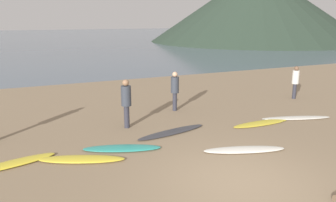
% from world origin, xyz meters
% --- Properties ---
extents(ground_plane, '(120.00, 120.00, 0.20)m').
position_xyz_m(ground_plane, '(0.00, 10.00, -0.10)').
color(ground_plane, '#8C7559').
rests_on(ground_plane, ground).
extents(ocean_water, '(140.00, 100.00, 0.01)m').
position_xyz_m(ocean_water, '(0.00, 63.96, 0.00)').
color(ocean_water, slate).
rests_on(ocean_water, ground).
extents(headland_hill, '(34.76, 34.76, 11.60)m').
position_xyz_m(headland_hill, '(31.82, 39.70, 5.80)').
color(headland_hill, '#28382B').
rests_on(headland_hill, ground).
extents(surfboard_0, '(2.23, 1.00, 0.09)m').
position_xyz_m(surfboard_0, '(-4.85, 3.23, 0.05)').
color(surfboard_0, yellow).
rests_on(surfboard_0, ground).
extents(surfboard_1, '(2.35, 1.40, 0.10)m').
position_xyz_m(surfboard_1, '(-3.18, 2.77, 0.05)').
color(surfboard_1, yellow).
rests_on(surfboard_1, ground).
extents(surfboard_2, '(2.32, 1.31, 0.09)m').
position_xyz_m(surfboard_2, '(-1.96, 3.08, 0.04)').
color(surfboard_2, teal).
rests_on(surfboard_2, ground).
extents(surfboard_3, '(2.69, 1.00, 0.07)m').
position_xyz_m(surfboard_3, '(-0.03, 3.78, 0.04)').
color(surfboard_3, '#333338').
rests_on(surfboard_3, ground).
extents(surfboard_4, '(2.43, 1.25, 0.09)m').
position_xyz_m(surfboard_4, '(1.23, 1.53, 0.05)').
color(surfboard_4, silver).
rests_on(surfboard_4, ground).
extents(surfboard_5, '(2.42, 0.54, 0.06)m').
position_xyz_m(surfboard_5, '(3.33, 3.34, 0.03)').
color(surfboard_5, yellow).
rests_on(surfboard_5, ground).
extents(surfboard_6, '(2.70, 1.28, 0.08)m').
position_xyz_m(surfboard_6, '(4.96, 3.30, 0.04)').
color(surfboard_6, silver).
rests_on(surfboard_6, ground).
extents(person_0, '(0.33, 0.33, 1.62)m').
position_xyz_m(person_0, '(1.24, 6.25, 0.96)').
color(person_0, '#2D2D38').
rests_on(person_0, ground).
extents(person_2, '(0.31, 0.31, 1.55)m').
position_xyz_m(person_2, '(7.32, 5.83, 0.92)').
color(person_2, '#2D2D38').
rests_on(person_2, ground).
extents(person_3, '(0.35, 0.35, 1.71)m').
position_xyz_m(person_3, '(-1.23, 4.94, 1.01)').
color(person_3, '#2D2D38').
rests_on(person_3, ground).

